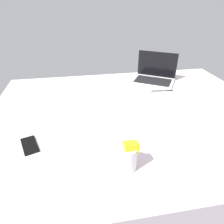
# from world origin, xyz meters

# --- Properties ---
(bed_mattress) EXTENTS (1.80, 1.40, 0.18)m
(bed_mattress) POSITION_xyz_m (0.00, 0.00, 0.09)
(bed_mattress) COLOR silver
(bed_mattress) RESTS_ON ground
(laptop) EXTENTS (0.40, 0.37, 0.23)m
(laptop) POSITION_xyz_m (0.31, 0.46, 0.22)
(laptop) COLOR silver
(laptop) RESTS_ON bed_mattress
(snack_cup) EXTENTS (0.10, 0.10, 0.14)m
(snack_cup) POSITION_xyz_m (-0.15, -0.46, 0.24)
(snack_cup) COLOR silver
(snack_cup) RESTS_ON bed_mattress
(cell_phone) EXTENTS (0.11, 0.15, 0.01)m
(cell_phone) POSITION_xyz_m (-0.59, -0.25, 0.18)
(cell_phone) COLOR black
(cell_phone) RESTS_ON bed_mattress
(charger_cable) EXTENTS (0.17, 0.02, 0.01)m
(charger_cable) POSITION_xyz_m (0.30, 0.25, 0.18)
(charger_cable) COLOR black
(charger_cable) RESTS_ON bed_mattress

